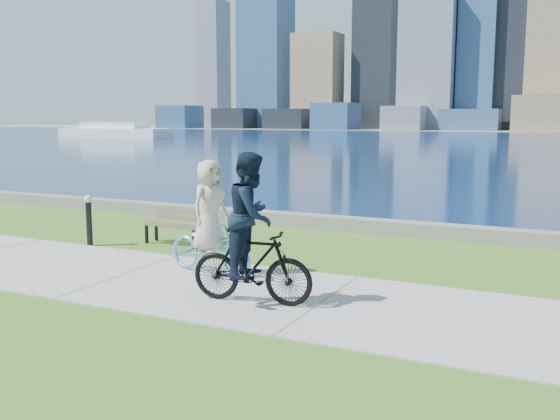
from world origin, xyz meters
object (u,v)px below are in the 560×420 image
at_px(cyclist_woman, 210,232).
at_px(cyclist_man, 252,241).
at_px(park_bench, 176,223).
at_px(bollard_lamp, 89,217).

bearing_deg(cyclist_woman, cyclist_man, -118.17).
xyz_separation_m(park_bench, cyclist_woman, (2.24, -2.07, 0.33)).
bearing_deg(cyclist_man, bollard_lamp, 59.42).
bearing_deg(cyclist_man, park_bench, 41.00).
distance_m(cyclist_woman, cyclist_man, 2.05).
xyz_separation_m(park_bench, bollard_lamp, (-1.70, -1.03, 0.18)).
bearing_deg(park_bench, cyclist_man, -38.91).
relative_size(park_bench, cyclist_man, 0.66).
height_order(park_bench, cyclist_man, cyclist_man).
bearing_deg(cyclist_man, cyclist_woman, 43.22).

